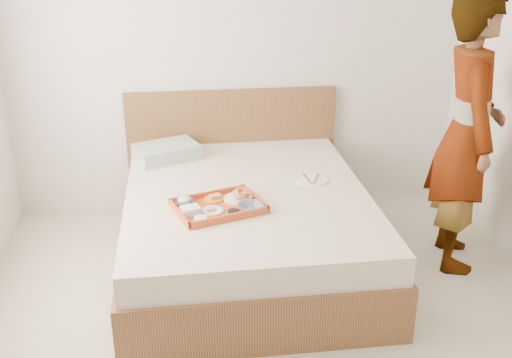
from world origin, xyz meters
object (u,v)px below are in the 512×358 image
object	(u,v)px
dinner_plate	(312,180)
person	(467,134)
tray	(218,206)
bed	(247,227)

from	to	relation	value
dinner_plate	person	size ratio (longest dim) A/B	0.12
tray	dinner_plate	world-z (taller)	tray
dinner_plate	tray	bearing A→B (deg)	-151.26
bed	tray	xyz separation A→B (m)	(-0.20, -0.26, 0.29)
bed	dinner_plate	xyz separation A→B (m)	(0.46, 0.10, 0.27)
tray	person	bearing A→B (deg)	-13.57
bed	dinner_plate	bearing A→B (deg)	12.58
bed	tray	size ratio (longest dim) A/B	3.89
tray	person	xyz separation A→B (m)	(1.60, 0.12, 0.35)
bed	tray	distance (m)	0.44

